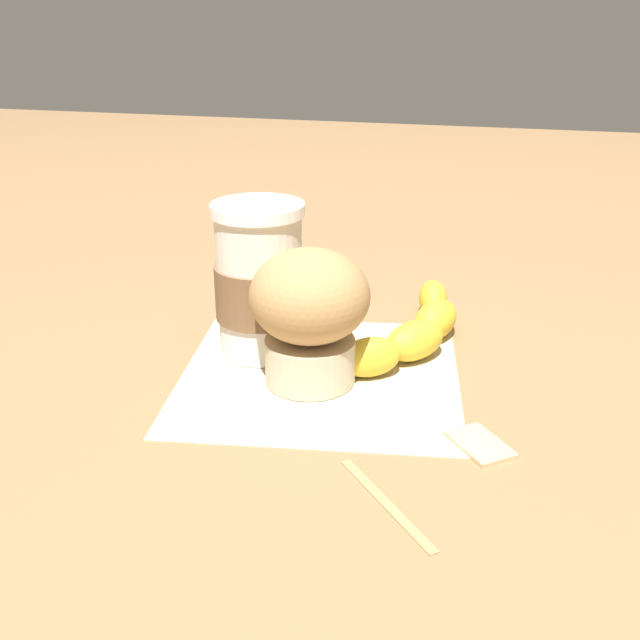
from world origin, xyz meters
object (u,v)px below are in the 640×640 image
object	(u,v)px
muffin	(310,311)
sugar_packet	(480,443)
coffee_cup	(260,282)
banana	(417,328)

from	to	relation	value
muffin	sugar_packet	size ratio (longest dim) A/B	2.36
coffee_cup	muffin	xyz separation A→B (m)	(0.06, -0.05, -0.00)
muffin	sugar_packet	xyz separation A→B (m)	(0.15, -0.07, -0.06)
muffin	sugar_packet	bearing A→B (deg)	-24.49
banana	sugar_packet	distance (m)	0.18
banana	sugar_packet	bearing A→B (deg)	-66.72
coffee_cup	sugar_packet	xyz separation A→B (m)	(0.21, -0.12, -0.07)
coffee_cup	muffin	size ratio (longest dim) A/B	1.19
coffee_cup	banana	bearing A→B (deg)	18.72
coffee_cup	muffin	distance (m)	0.08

